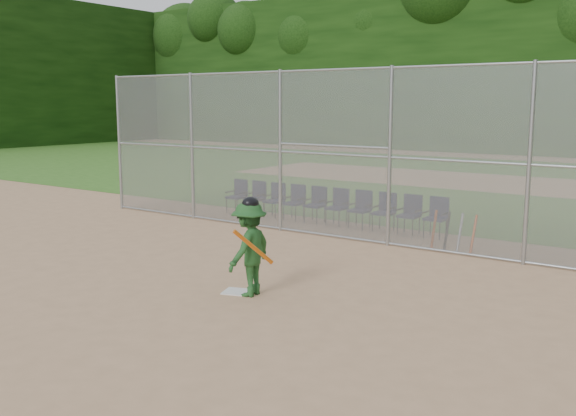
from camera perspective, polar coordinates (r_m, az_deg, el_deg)
The scene contains 18 objects.
ground at distance 11.25m, azimuth -7.43°, elevation -7.23°, with size 100.00×100.00×0.00m, color tan.
grass_strip at distance 27.11m, azimuth 19.27°, elevation 2.04°, with size 100.00×100.00×0.00m, color #34671F.
dirt_patch_far at distance 27.11m, azimuth 19.27°, elevation 2.05°, with size 24.00×24.00×0.00m, color tan.
backstop_fence at distance 14.89m, azimuth 5.58°, elevation 4.96°, with size 16.09×0.09×4.00m.
treeline at distance 28.94m, azimuth 21.00°, elevation 13.29°, with size 81.00×60.00×11.00m.
home_plate at distance 11.06m, azimuth -4.65°, elevation -7.42°, with size 0.41×0.41×0.02m, color silver.
batter_at_plate at distance 10.69m, azimuth -3.45°, elevation -3.56°, with size 0.94×1.25×1.68m.
spare_bats at distance 14.49m, azimuth 14.49°, elevation -2.03°, with size 0.96×0.36×0.84m.
chair_0 at distance 18.91m, azimuth -4.63°, elevation 1.04°, with size 0.54×0.52×0.96m, color #0F1637, non-canonical shape.
chair_1 at distance 18.48m, azimuth -3.00°, elevation 0.87°, with size 0.54×0.52×0.96m, color #0F1637, non-canonical shape.
chair_2 at distance 18.06m, azimuth -1.28°, elevation 0.69°, with size 0.54×0.52×0.96m, color #0F1637, non-canonical shape.
chair_3 at distance 17.67m, azimuth 0.51°, elevation 0.49°, with size 0.54×0.52×0.96m, color #0F1637, non-canonical shape.
chair_4 at distance 17.29m, azimuth 2.38°, elevation 0.29°, with size 0.54×0.52×0.96m, color #0F1637, non-canonical shape.
chair_5 at distance 16.93m, azimuth 4.33°, elevation 0.08°, with size 0.54×0.52×0.96m, color #0F1637, non-canonical shape.
chair_6 at distance 16.60m, azimuth 6.37°, elevation -0.14°, with size 0.54×0.52×0.96m, color #0F1637, non-canonical shape.
chair_7 at distance 16.28m, azimuth 8.49°, elevation -0.37°, with size 0.54×0.52×0.96m, color #0F1637, non-canonical shape.
chair_8 at distance 15.99m, azimuth 10.68°, elevation -0.60°, with size 0.54×0.52×0.96m, color #0F1637, non-canonical shape.
chair_9 at distance 15.72m, azimuth 12.96°, elevation -0.85°, with size 0.54×0.52×0.96m, color #0F1637, non-canonical shape.
Camera 1 is at (7.34, -7.90, 3.19)m, focal length 40.00 mm.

